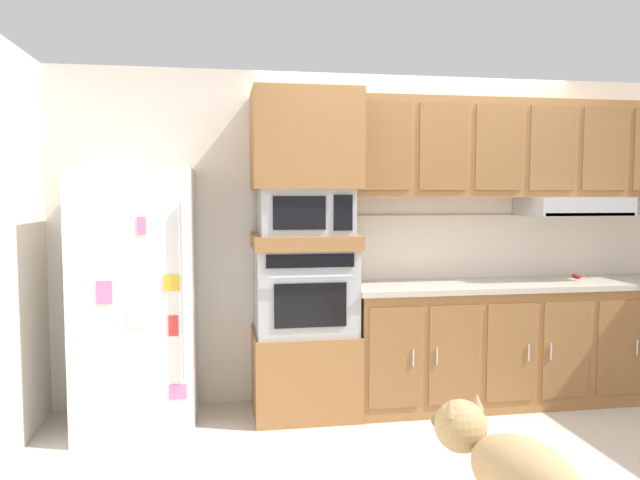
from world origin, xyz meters
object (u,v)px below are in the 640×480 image
at_px(microwave, 304,212).
at_px(screwdriver, 578,276).
at_px(dog, 508,469).
at_px(refrigerator, 137,299).
at_px(built_in_oven, 305,290).

height_order(microwave, screwdriver, microwave).
distance_m(microwave, dog, 2.30).
bearing_deg(refrigerator, built_in_oven, 3.35).
distance_m(built_in_oven, microwave, 0.56).
height_order(microwave, dog, microwave).
bearing_deg(refrigerator, dog, -48.01).
bearing_deg(refrigerator, microwave, 3.35).
bearing_deg(dog, built_in_oven, -4.89).
height_order(refrigerator, microwave, refrigerator).
bearing_deg(microwave, refrigerator, -176.65).
bearing_deg(screwdriver, refrigerator, -177.03).
relative_size(microwave, dog, 0.70).
bearing_deg(microwave, screwdriver, 2.78).
relative_size(microwave, screwdriver, 4.48).
height_order(built_in_oven, screwdriver, built_in_oven).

